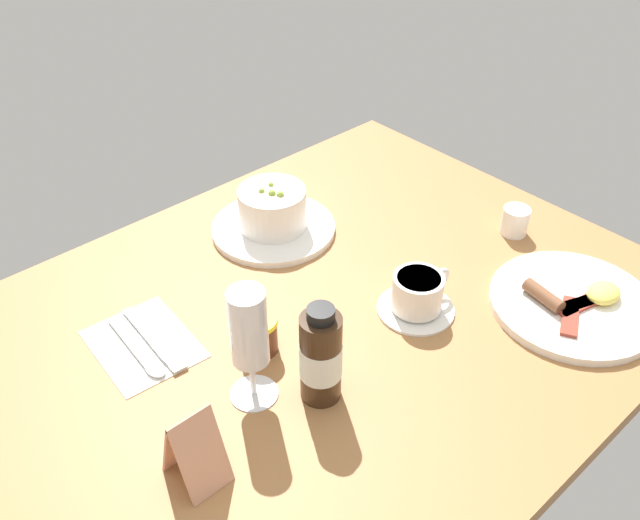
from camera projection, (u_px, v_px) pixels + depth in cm
name	position (u px, v px, depth cm)	size (l,w,h in cm)	color
ground_plane	(317.00, 325.00, 107.60)	(110.00, 84.00, 3.00)	#9E6B3D
porridge_bowl	(273.00, 213.00, 122.87)	(22.33, 22.33, 9.36)	white
cutlery_setting	(144.00, 345.00, 101.63)	(14.61, 17.70, 0.90)	white
coffee_cup	(418.00, 295.00, 106.22)	(12.85, 12.17, 6.59)	white
creamer_jug	(516.00, 221.00, 123.10)	(4.80, 5.80, 5.67)	white
wine_glass	(249.00, 333.00, 87.53)	(6.72, 6.72, 18.12)	white
jam_jar	(258.00, 334.00, 99.55)	(6.00, 6.00, 5.97)	#4E2517
sauce_bottle_brown	(321.00, 357.00, 90.23)	(5.70, 5.70, 15.48)	#382314
breakfast_plate	(574.00, 303.00, 108.04)	(25.91, 25.91, 3.70)	white
menu_card	(194.00, 447.00, 81.04)	(5.86, 7.13, 10.86)	tan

